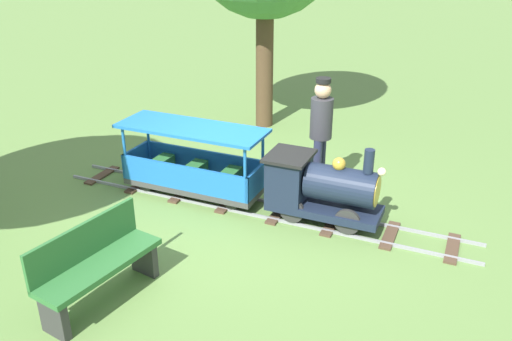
% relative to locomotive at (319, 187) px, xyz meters
% --- Properties ---
extents(ground_plane, '(60.00, 60.00, 0.00)m').
position_rel_locomotive_xyz_m(ground_plane, '(0.00, -1.09, -0.49)').
color(ground_plane, '#608442').
extents(track, '(0.66, 5.70, 0.04)m').
position_rel_locomotive_xyz_m(track, '(0.00, -0.87, -0.47)').
color(track, gray).
rests_on(track, ground_plane).
extents(locomotive, '(0.62, 1.45, 1.03)m').
position_rel_locomotive_xyz_m(locomotive, '(0.00, 0.00, 0.00)').
color(locomotive, '#192338').
rests_on(locomotive, ground_plane).
extents(passenger_car, '(0.72, 2.00, 0.97)m').
position_rel_locomotive_xyz_m(passenger_car, '(0.00, -1.77, -0.06)').
color(passenger_car, '#3F3F3F').
rests_on(passenger_car, ground_plane).
extents(conductor_person, '(0.30, 0.30, 1.62)m').
position_rel_locomotive_xyz_m(conductor_person, '(-0.83, -0.26, 0.47)').
color(conductor_person, '#282D47').
rests_on(conductor_person, ground_plane).
extents(park_bench, '(1.35, 0.60, 0.82)m').
position_rel_locomotive_xyz_m(park_bench, '(2.35, -1.49, -0.07)').
color(park_bench, '#2D6B33').
rests_on(park_bench, ground_plane).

